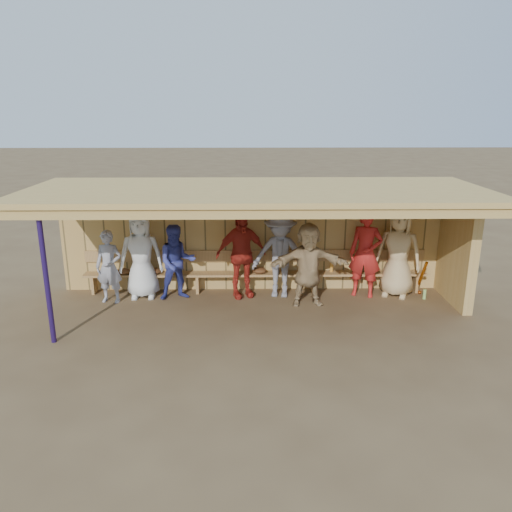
{
  "coord_description": "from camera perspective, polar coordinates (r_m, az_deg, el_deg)",
  "views": [
    {
      "loc": [
        -0.16,
        -9.48,
        3.95
      ],
      "look_at": [
        0.0,
        0.35,
        1.05
      ],
      "focal_mm": 35.0,
      "sensor_mm": 36.0,
      "label": 1
    }
  ],
  "objects": [
    {
      "name": "player_c",
      "position": [
        10.75,
        -9.02,
        -0.71
      ],
      "size": [
        0.93,
        0.81,
        1.64
      ],
      "primitive_type": "imported",
      "rotation": [
        0.0,
        0.0,
        0.27
      ],
      "color": "#353C93",
      "rests_on": "ground"
    },
    {
      "name": "player_d",
      "position": [
        10.72,
        -1.72,
        0.19
      ],
      "size": [
        1.21,
        0.81,
        1.9
      ],
      "primitive_type": "imported",
      "rotation": [
        0.0,
        0.0,
        0.34
      ],
      "color": "#AE271B",
      "rests_on": "ground"
    },
    {
      "name": "bench",
      "position": [
        11.13,
        -0.06,
        -1.46
      ],
      "size": [
        7.6,
        0.34,
        0.93
      ],
      "color": "#B2854C",
      "rests_on": "ground"
    },
    {
      "name": "dugout_structure",
      "position": [
        10.42,
        2.11,
        3.93
      ],
      "size": [
        8.8,
        3.2,
        2.5
      ],
      "color": "tan",
      "rests_on": "ground"
    },
    {
      "name": "player_b",
      "position": [
        10.96,
        -13.0,
        0.09
      ],
      "size": [
        0.97,
        0.67,
        1.89
      ],
      "primitive_type": "imported",
      "rotation": [
        0.0,
        0.0,
        0.08
      ],
      "color": "white",
      "rests_on": "ground"
    },
    {
      "name": "player_h",
      "position": [
        11.18,
        15.94,
        0.46
      ],
      "size": [
        1.15,
        0.98,
        1.99
      ],
      "primitive_type": "imported",
      "rotation": [
        0.0,
        0.0,
        -0.43
      ],
      "color": "tan",
      "rests_on": "ground"
    },
    {
      "name": "player_f",
      "position": [
        10.33,
        5.99,
        -0.97
      ],
      "size": [
        1.66,
        0.66,
        1.75
      ],
      "primitive_type": "imported",
      "rotation": [
        0.0,
        0.0,
        0.09
      ],
      "color": "tan",
      "rests_on": "ground"
    },
    {
      "name": "dugout_equipment",
      "position": [
        11.03,
        -3.82,
        -1.87
      ],
      "size": [
        6.79,
        0.62,
        0.8
      ],
      "color": "orange",
      "rests_on": "ground"
    },
    {
      "name": "player_e",
      "position": [
        10.74,
        2.78,
        0.14
      ],
      "size": [
        1.3,
        0.87,
        1.88
      ],
      "primitive_type": "imported",
      "rotation": [
        0.0,
        0.0,
        -0.15
      ],
      "color": "gray",
      "rests_on": "ground"
    },
    {
      "name": "player_g",
      "position": [
        11.01,
        12.4,
        0.29
      ],
      "size": [
        0.81,
        0.67,
        1.92
      ],
      "primitive_type": "imported",
      "rotation": [
        0.0,
        0.0,
        -0.34
      ],
      "color": "red",
      "rests_on": "ground"
    },
    {
      "name": "player_a",
      "position": [
        10.88,
        -16.45,
        -1.19
      ],
      "size": [
        0.62,
        0.45,
        1.56
      ],
      "primitive_type": "imported",
      "rotation": [
        0.0,
        0.0,
        -0.15
      ],
      "color": "#9898A0",
      "rests_on": "ground"
    },
    {
      "name": "ground",
      "position": [
        10.27,
        0.03,
        -6.18
      ],
      "size": [
        90.0,
        90.0,
        0.0
      ],
      "primitive_type": "plane",
      "color": "brown",
      "rests_on": "ground"
    }
  ]
}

